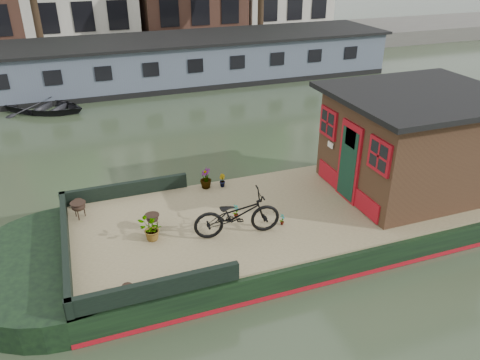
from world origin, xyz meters
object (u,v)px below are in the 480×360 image
object	(u,v)px
brazier_rear	(79,210)
cabin	(414,141)
dinghy	(46,103)
bicycle	(237,214)
potted_plant_a	(236,211)
brazier_front	(153,222)

from	to	relation	value
brazier_rear	cabin	bearing A→B (deg)	-9.17
dinghy	bicycle	bearing A→B (deg)	-128.89
potted_plant_a	brazier_rear	xyz separation A→B (m)	(-3.26, 1.21, 0.03)
cabin	brazier_front	xyz separation A→B (m)	(-6.34, 0.24, -1.05)
dinghy	cabin	bearing A→B (deg)	-109.86
cabin	bicycle	xyz separation A→B (m)	(-4.72, -0.56, -0.75)
potted_plant_a	brazier_front	xyz separation A→B (m)	(-1.82, 0.19, 0.01)
cabin	dinghy	world-z (taller)	cabin
cabin	brazier_rear	xyz separation A→B (m)	(-7.79, 1.26, -1.03)
cabin	brazier_front	distance (m)	6.43
potted_plant_a	dinghy	size ratio (longest dim) A/B	0.10
potted_plant_a	bicycle	bearing A→B (deg)	-107.69
potted_plant_a	brazier_front	bearing A→B (deg)	174.03
bicycle	brazier_rear	world-z (taller)	bicycle
brazier_rear	brazier_front	bearing A→B (deg)	-35.27
brazier_front	brazier_rear	distance (m)	1.77
bicycle	brazier_front	bearing A→B (deg)	70.32
cabin	brazier_front	world-z (taller)	cabin
brazier_front	dinghy	xyz separation A→B (m)	(-2.27, 11.16, -0.49)
brazier_rear	dinghy	xyz separation A→B (m)	(-0.83, 10.14, -0.51)
brazier_front	dinghy	bearing A→B (deg)	101.50
brazier_rear	dinghy	distance (m)	10.18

